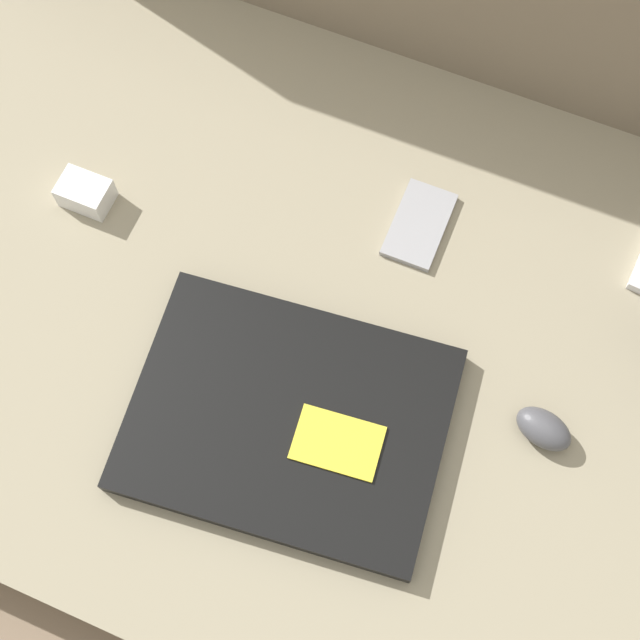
{
  "coord_description": "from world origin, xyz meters",
  "views": [
    {
      "loc": [
        0.14,
        -0.32,
        1.03
      ],
      "look_at": [
        0.0,
        0.0,
        0.13
      ],
      "focal_mm": 50.0,
      "sensor_mm": 36.0,
      "label": 1
    }
  ],
  "objects_px": {
    "charger_brick": "(85,193)",
    "computer_mouse": "(544,429)",
    "phone_silver": "(419,225)",
    "laptop": "(289,419)"
  },
  "relations": [
    {
      "from": "laptop",
      "to": "computer_mouse",
      "type": "bearing_deg",
      "value": 13.96
    },
    {
      "from": "computer_mouse",
      "to": "laptop",
      "type": "bearing_deg",
      "value": -147.03
    },
    {
      "from": "computer_mouse",
      "to": "phone_silver",
      "type": "height_order",
      "value": "computer_mouse"
    },
    {
      "from": "computer_mouse",
      "to": "phone_silver",
      "type": "relative_size",
      "value": 0.66
    },
    {
      "from": "laptop",
      "to": "charger_brick",
      "type": "xyz_separation_m",
      "value": [
        -0.32,
        0.16,
        0.01
      ]
    },
    {
      "from": "charger_brick",
      "to": "computer_mouse",
      "type": "bearing_deg",
      "value": -6.21
    },
    {
      "from": "computer_mouse",
      "to": "charger_brick",
      "type": "bearing_deg",
      "value": -173.53
    },
    {
      "from": "phone_silver",
      "to": "charger_brick",
      "type": "distance_m",
      "value": 0.39
    },
    {
      "from": "computer_mouse",
      "to": "phone_silver",
      "type": "bearing_deg",
      "value": 151.31
    },
    {
      "from": "computer_mouse",
      "to": "charger_brick",
      "type": "relative_size",
      "value": 1.19
    }
  ]
}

